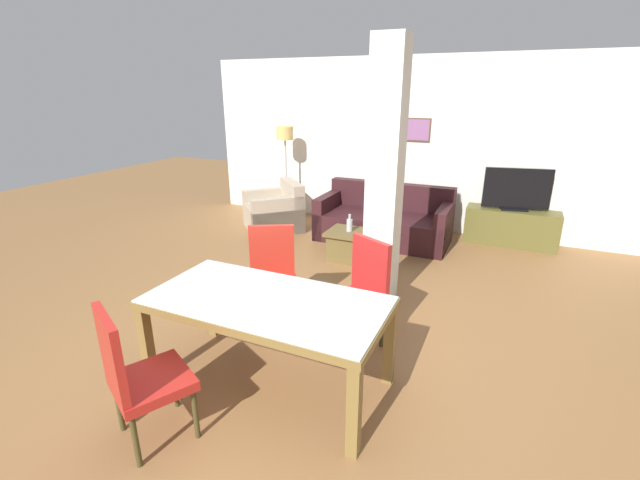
# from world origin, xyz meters

# --- Properties ---
(ground_plane) EXTENTS (18.00, 18.00, 0.00)m
(ground_plane) POSITION_xyz_m (0.00, 0.00, 0.00)
(ground_plane) COLOR olive
(back_wall) EXTENTS (7.20, 0.09, 2.70)m
(back_wall) POSITION_xyz_m (0.00, 4.53, 1.35)
(back_wall) COLOR silver
(back_wall) RESTS_ON ground_plane
(divider_pillar) EXTENTS (0.32, 0.33, 2.70)m
(divider_pillar) POSITION_xyz_m (0.37, 1.75, 1.35)
(divider_pillar) COLOR silver
(divider_pillar) RESTS_ON ground_plane
(dining_table) EXTENTS (1.80, 0.90, 0.74)m
(dining_table) POSITION_xyz_m (0.00, 0.00, 0.60)
(dining_table) COLOR olive
(dining_table) RESTS_ON ground_plane
(dining_chair_far_left) EXTENTS (0.62, 0.62, 0.98)m
(dining_chair_far_left) POSITION_xyz_m (-0.44, 0.82, 0.52)
(dining_chair_far_left) COLOR #B32A1E
(dining_chair_far_left) RESTS_ON ground_plane
(dining_chair_far_right) EXTENTS (0.62, 0.62, 0.98)m
(dining_chair_far_right) POSITION_xyz_m (0.44, 0.85, 0.52)
(dining_chair_far_right) COLOR #B12321
(dining_chair_far_right) RESTS_ON ground_plane
(dining_chair_near_left) EXTENTS (0.62, 0.62, 0.98)m
(dining_chair_near_left) POSITION_xyz_m (-0.44, -0.85, 0.52)
(dining_chair_near_left) COLOR #B4241D
(dining_chair_near_left) RESTS_ON ground_plane
(sofa) EXTENTS (1.96, 0.94, 0.83)m
(sofa) POSITION_xyz_m (-0.16, 3.68, 0.28)
(sofa) COLOR #34171B
(sofa) RESTS_ON ground_plane
(armchair) EXTENTS (1.20, 1.20, 0.77)m
(armchair) POSITION_xyz_m (-1.96, 3.48, 0.27)
(armchair) COLOR #B2A28B
(armchair) RESTS_ON ground_plane
(coffee_table) EXTENTS (0.73, 0.52, 0.40)m
(coffee_table) POSITION_xyz_m (-0.28, 2.71, 0.21)
(coffee_table) COLOR brown
(coffee_table) RESTS_ON ground_plane
(bottle) EXTENTS (0.08, 0.08, 0.23)m
(bottle) POSITION_xyz_m (-0.36, 2.71, 0.49)
(bottle) COLOR #B2B7BC
(bottle) RESTS_ON coffee_table
(tv_stand) EXTENTS (1.29, 0.40, 0.54)m
(tv_stand) POSITION_xyz_m (1.62, 4.25, 0.27)
(tv_stand) COLOR brown
(tv_stand) RESTS_ON ground_plane
(tv_screen) EXTENTS (0.91, 0.27, 0.61)m
(tv_screen) POSITION_xyz_m (1.62, 4.25, 0.83)
(tv_screen) COLOR black
(tv_screen) RESTS_ON tv_stand
(floor_lamp) EXTENTS (0.28, 0.28, 1.61)m
(floor_lamp) POSITION_xyz_m (-2.06, 4.06, 1.34)
(floor_lamp) COLOR #B7B7BC
(floor_lamp) RESTS_ON ground_plane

